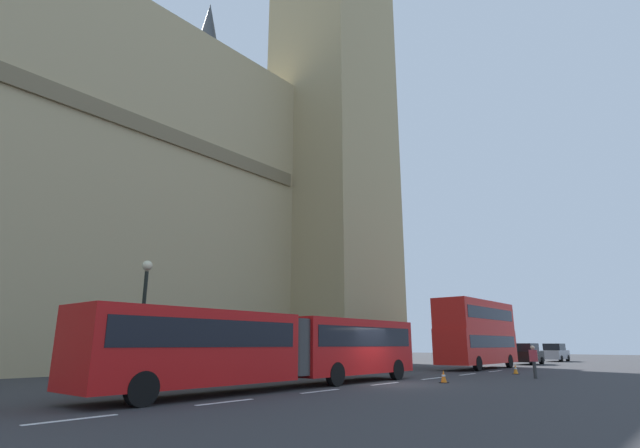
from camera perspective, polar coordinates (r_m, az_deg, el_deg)
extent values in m
plane|color=#333335|center=(22.87, 7.99, -18.62)|extent=(160.00, 160.00, 0.00)
cube|color=silver|center=(13.45, -27.82, -20.22)|extent=(2.20, 0.16, 0.01)
cube|color=silver|center=(15.87, -11.39, -20.39)|extent=(2.20, 0.16, 0.01)
cube|color=silver|center=(19.10, 0.05, -19.59)|extent=(2.20, 0.16, 0.01)
cube|color=silver|center=(22.81, 7.89, -18.62)|extent=(2.20, 0.16, 0.01)
cube|color=silver|center=(26.80, 13.42, -17.73)|extent=(2.20, 0.16, 0.01)
cube|color=silver|center=(30.95, 17.45, -16.98)|extent=(2.20, 0.16, 0.01)
cube|color=silver|center=(35.22, 20.49, -16.35)|extent=(2.20, 0.16, 0.01)
cube|color=tan|center=(51.68, 1.55, 13.75)|extent=(10.00, 10.00, 52.23)
cone|color=#383D42|center=(48.30, -13.34, 21.81)|extent=(2.40, 2.40, 5.93)
cube|color=red|center=(23.79, 3.40, -14.58)|extent=(8.11, 2.50, 2.50)
cube|color=black|center=(23.79, 3.38, -13.50)|extent=(7.46, 2.54, 0.90)
cube|color=red|center=(17.41, -15.19, -14.19)|extent=(8.11, 2.50, 2.50)
cube|color=black|center=(17.41, -15.10, -12.71)|extent=(7.46, 2.54, 0.90)
cylinder|color=#3F3F3F|center=(20.35, -4.46, -14.59)|extent=(2.38, 2.38, 2.25)
cylinder|color=black|center=(25.35, 9.24, -17.01)|extent=(1.00, 0.30, 1.00)
cylinder|color=black|center=(21.21, 1.88, -17.73)|extent=(1.00, 0.30, 1.00)
cylinder|color=black|center=(15.19, -20.79, -18.17)|extent=(1.00, 0.30, 1.00)
cube|color=red|center=(38.03, 18.58, -13.88)|extent=(9.70, 2.50, 2.40)
cube|color=#1E232D|center=(38.03, 18.54, -13.36)|extent=(8.73, 2.54, 0.84)
cube|color=red|center=(38.09, 18.31, -10.51)|extent=(9.51, 2.50, 2.10)
cube|color=#1E232D|center=(38.10, 18.30, -10.36)|extent=(8.73, 2.54, 0.84)
cylinder|color=black|center=(40.57, 21.92, -15.15)|extent=(1.00, 0.30, 1.00)
cylinder|color=black|center=(34.75, 18.53, -15.73)|extent=(1.00, 0.30, 1.00)
cube|color=black|center=(48.12, 23.78, -14.46)|extent=(4.40, 1.80, 0.90)
cube|color=black|center=(47.92, 23.61, -13.52)|extent=(2.46, 1.66, 0.70)
cylinder|color=black|center=(49.26, 25.24, -14.73)|extent=(0.64, 0.30, 0.64)
cylinder|color=black|center=(46.55, 24.29, -14.93)|extent=(0.64, 0.30, 0.64)
cube|color=gray|center=(57.96, 26.64, -13.96)|extent=(4.40, 1.80, 0.90)
cube|color=black|center=(57.76, 26.50, -13.18)|extent=(2.46, 1.66, 0.70)
cylinder|color=black|center=(59.15, 27.80, -14.18)|extent=(0.64, 0.30, 0.64)
cylinder|color=black|center=(56.41, 27.15, -14.32)|extent=(0.64, 0.30, 0.64)
cube|color=black|center=(23.85, 14.79, -18.08)|extent=(0.36, 0.36, 0.03)
cone|color=orange|center=(23.83, 14.74, -17.39)|extent=(0.28, 0.28, 0.55)
cylinder|color=white|center=(23.83, 14.74, -17.32)|extent=(0.17, 0.17, 0.08)
cube|color=black|center=(32.12, 22.65, -16.41)|extent=(0.36, 0.36, 0.03)
cone|color=orange|center=(32.11, 22.60, -15.90)|extent=(0.28, 0.28, 0.55)
cylinder|color=white|center=(32.11, 22.59, -15.85)|extent=(0.17, 0.17, 0.08)
cylinder|color=black|center=(21.59, -21.35, -17.67)|extent=(0.32, 0.32, 0.30)
cylinder|color=black|center=(21.54, -20.80, -11.72)|extent=(0.16, 0.16, 4.80)
sphere|color=beige|center=(21.78, -20.18, -4.76)|extent=(0.44, 0.44, 0.44)
cylinder|color=#333333|center=(28.44, 24.56, -15.79)|extent=(0.16, 0.16, 0.86)
cylinder|color=#333333|center=(28.64, 24.60, -15.77)|extent=(0.16, 0.16, 0.86)
cube|color=#BF383F|center=(28.52, 24.43, -14.32)|extent=(0.31, 0.44, 0.60)
sphere|color=beige|center=(28.52, 24.34, -13.48)|extent=(0.22, 0.22, 0.22)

